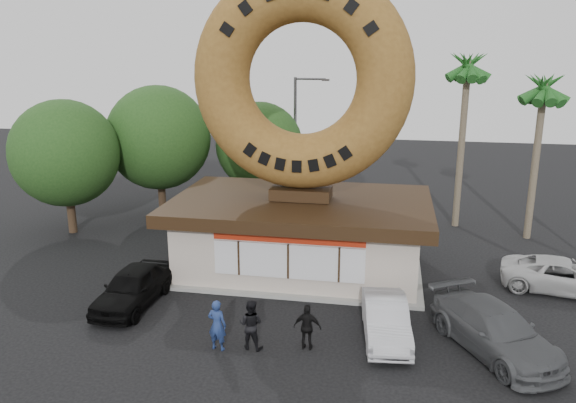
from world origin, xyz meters
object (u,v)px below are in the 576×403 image
(giant_donut, at_px, (302,79))
(person_center, at_px, (251,324))
(donut_shop, at_px, (301,232))
(car_white, at_px, (564,276))
(car_grey, at_px, (495,330))
(car_black, at_px, (133,287))
(person_left, at_px, (217,325))
(person_right, at_px, (307,327))
(car_silver, at_px, (386,319))
(street_lamp, at_px, (297,136))

(giant_donut, relative_size, person_center, 5.35)
(donut_shop, relative_size, car_white, 2.31)
(person_center, relative_size, car_grey, 0.33)
(car_black, bearing_deg, person_left, -29.84)
(giant_donut, xyz_separation_m, person_right, (1.34, -6.82, -7.60))
(car_silver, bearing_deg, street_lamp, 103.77)
(street_lamp, bearing_deg, donut_shop, -79.50)
(car_silver, height_order, car_grey, car_grey)
(person_right, height_order, car_black, person_right)
(person_left, height_order, car_grey, person_left)
(donut_shop, bearing_deg, street_lamp, 100.50)
(person_right, bearing_deg, car_grey, -169.22)
(person_left, xyz_separation_m, car_white, (12.50, 7.01, -0.20))
(giant_donut, relative_size, car_silver, 2.23)
(donut_shop, relative_size, person_right, 7.13)
(person_center, bearing_deg, street_lamp, -79.03)
(person_left, height_order, car_black, person_left)
(person_left, xyz_separation_m, car_grey, (8.93, 1.55, -0.12))
(person_left, bearing_deg, person_center, -155.98)
(person_right, distance_m, car_white, 11.56)
(person_left, bearing_deg, car_black, -22.78)
(person_right, distance_m, car_black, 7.39)
(donut_shop, xyz_separation_m, car_silver, (3.86, -5.55, -1.09))
(street_lamp, height_order, person_left, street_lamp)
(car_white, bearing_deg, car_silver, 137.43)
(giant_donut, relative_size, car_grey, 1.75)
(car_silver, bearing_deg, car_black, 169.08)
(giant_donut, distance_m, person_center, 10.36)
(street_lamp, bearing_deg, giant_donut, -79.49)
(street_lamp, height_order, car_silver, street_lamp)
(donut_shop, height_order, person_right, donut_shop)
(giant_donut, xyz_separation_m, car_grey, (7.36, -5.84, -7.63))
(car_silver, height_order, car_white, car_silver)
(car_silver, bearing_deg, person_center, -167.06)
(donut_shop, xyz_separation_m, car_grey, (7.36, -5.83, -1.01))
(person_right, relative_size, car_black, 0.36)
(car_white, bearing_deg, car_black, 115.99)
(person_right, height_order, car_white, person_right)
(car_white, bearing_deg, donut_shop, 99.25)
(person_right, distance_m, car_grey, 6.11)
(donut_shop, bearing_deg, person_left, -101.99)
(donut_shop, xyz_separation_m, street_lamp, (-1.86, 10.02, 2.72))
(person_center, bearing_deg, person_left, 21.70)
(giant_donut, bearing_deg, donut_shop, -90.00)
(street_lamp, xyz_separation_m, car_black, (-3.92, -14.81, -3.73))
(car_black, distance_m, car_white, 17.28)
(street_lamp, distance_m, car_silver, 17.02)
(giant_donut, bearing_deg, car_silver, -55.29)
(donut_shop, distance_m, person_left, 7.59)
(person_center, xyz_separation_m, car_silver, (4.37, 1.53, -0.18))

